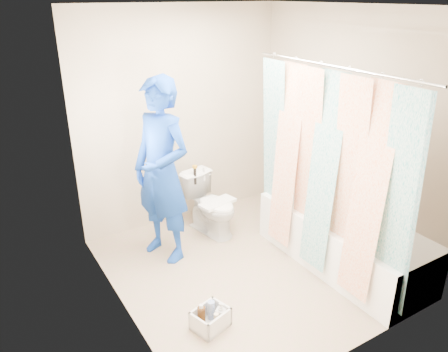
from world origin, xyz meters
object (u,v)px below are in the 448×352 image
plumber (162,172)px  toilet (211,204)px  bathtub (342,240)px  cleaning_caddy (211,319)px

plumber → toilet: bearing=82.6°
bathtub → toilet: toilet is taller
bathtub → cleaning_caddy: size_ratio=5.37×
toilet → plumber: (-0.62, -0.15, 0.58)m
toilet → cleaning_caddy: size_ratio=2.05×
toilet → cleaning_caddy: bearing=-131.5°
bathtub → cleaning_caddy: bathtub is taller
toilet → cleaning_caddy: toilet is taller
toilet → plumber: plumber is taller
bathtub → plumber: plumber is taller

